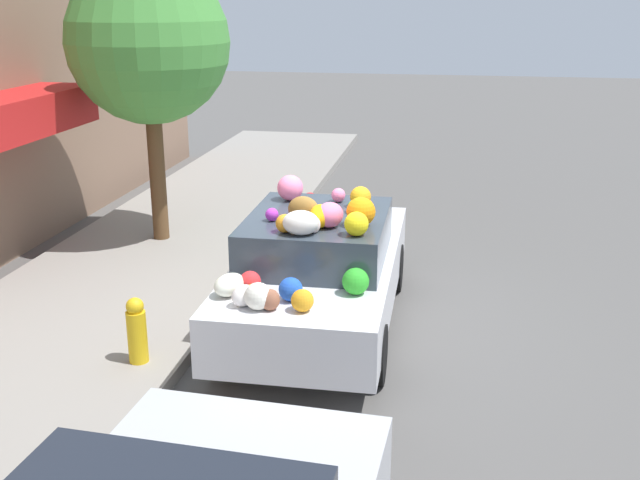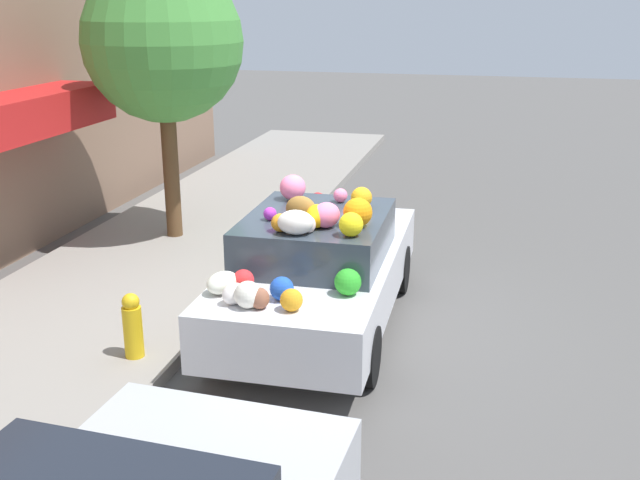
% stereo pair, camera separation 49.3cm
% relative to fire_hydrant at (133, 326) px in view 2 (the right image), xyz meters
% --- Properties ---
extents(ground_plane, '(60.00, 60.00, 0.00)m').
position_rel_fire_hydrant_xyz_m(ground_plane, '(1.52, -1.54, -0.49)').
color(ground_plane, '#565451').
extents(sidewalk_curb, '(24.00, 3.20, 0.14)m').
position_rel_fire_hydrant_xyz_m(sidewalk_curb, '(1.52, 1.16, -0.42)').
color(sidewalk_curb, gray).
rests_on(sidewalk_curb, ground).
extents(street_tree, '(2.34, 2.34, 4.11)m').
position_rel_fire_hydrant_xyz_m(street_tree, '(3.94, 1.33, 2.58)').
color(street_tree, brown).
rests_on(street_tree, sidewalk_curb).
extents(fire_hydrant, '(0.20, 0.20, 0.70)m').
position_rel_fire_hydrant_xyz_m(fire_hydrant, '(0.00, 0.00, 0.00)').
color(fire_hydrant, gold).
rests_on(fire_hydrant, sidewalk_curb).
extents(art_car, '(4.13, 1.80, 1.71)m').
position_rel_fire_hydrant_xyz_m(art_car, '(1.45, -1.61, 0.27)').
color(art_car, silver).
rests_on(art_car, ground).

